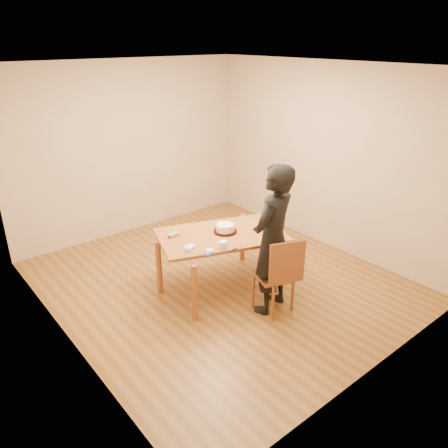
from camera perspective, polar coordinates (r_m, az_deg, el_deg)
room_shell at (r=5.55m, az=-2.92°, el=6.08°), size 4.00×4.50×2.70m
dining_table at (r=5.39m, az=-0.34°, el=-1.49°), size 1.75×1.37×0.04m
dining_chair at (r=5.11m, az=6.51°, el=-6.73°), size 0.49×0.49×0.04m
cake_plate at (r=5.43m, az=0.17°, el=-0.96°), size 0.29×0.29×0.02m
cake at (r=5.41m, az=0.17°, el=-0.50°), size 0.23×0.23×0.07m
frosting_dome at (r=5.39m, az=0.17°, el=-0.02°), size 0.22×0.22×0.03m
frosting_tub at (r=5.01m, az=-0.10°, el=-2.73°), size 0.10×0.10×0.09m
frosting_lid at (r=4.89m, az=-2.13°, el=-3.98°), size 0.09×0.09×0.01m
frosting_dollop at (r=4.88m, az=-2.13°, el=-3.85°), size 0.04×0.04×0.02m
ramekin_green at (r=4.92m, az=-1.83°, el=-3.60°), size 0.09×0.09×0.04m
ramekin_yellow at (r=5.04m, az=-4.26°, el=-2.97°), size 0.08×0.08×0.04m
ramekin_multi at (r=4.99m, az=-4.65°, el=-3.22°), size 0.09×0.09×0.04m
candy_box_pink at (r=5.35m, az=-6.55°, el=-1.51°), size 0.13×0.07×0.02m
candy_box_green at (r=5.34m, az=-6.62°, el=-1.31°), size 0.14×0.08×0.02m
spatula at (r=4.99m, az=1.21°, el=-3.38°), size 0.14×0.03×0.01m
person at (r=4.93m, az=6.37°, el=-2.13°), size 0.74×0.59×1.78m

